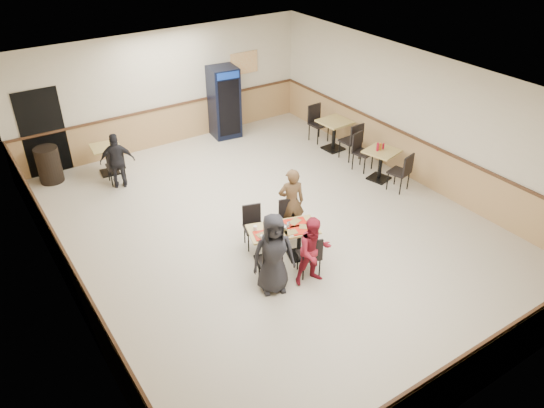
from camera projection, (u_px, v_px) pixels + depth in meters
ground at (271, 228)px, 10.87m from camera, size 10.00×10.00×0.00m
room_shell at (274, 139)px, 13.21m from camera, size 10.00×10.00×10.00m
main_table at (283, 239)px, 9.77m from camera, size 1.40×0.99×0.68m
main_chairs at (281, 240)px, 9.77m from camera, size 1.52×1.76×0.86m
diner_woman_left at (273, 254)px, 8.88m from camera, size 0.85×0.70×1.50m
diner_woman_right at (314, 251)px, 9.11m from camera, size 0.72×0.61×1.31m
diner_man_opposite at (291, 202)px, 10.36m from camera, size 0.62×0.52×1.45m
lone_diner at (117, 161)px, 12.02m from camera, size 0.84×0.58×1.32m
tabletop_clutter at (285, 229)px, 9.60m from camera, size 1.15×0.70×0.12m
side_table_near at (381, 160)px, 12.40m from camera, size 0.85×0.85×0.75m
side_table_near_chair_south at (399, 171)px, 11.99m from camera, size 0.54×0.54×0.95m
side_table_near_chair_north at (363, 152)px, 12.84m from camera, size 0.54×0.54×0.95m
side_table_far at (334, 131)px, 13.79m from camera, size 0.78×0.78×0.80m
side_table_far_chair_south at (350, 140)px, 13.35m from camera, size 0.49×0.49×1.01m
side_table_far_chair_north at (319, 123)px, 14.25m from camera, size 0.49×0.49×1.01m
condiment_caddy at (380, 147)px, 12.25m from camera, size 0.23×0.06×0.20m
back_table at (107, 155)px, 12.69m from camera, size 0.73×0.73×0.71m
back_table_chair_lone at (115, 165)px, 12.30m from camera, size 0.46×0.46×0.90m
pepsi_cooler at (224, 102)px, 14.34m from camera, size 0.81×0.82×1.93m
trash_bin at (49, 165)px, 12.35m from camera, size 0.54×0.54×0.86m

